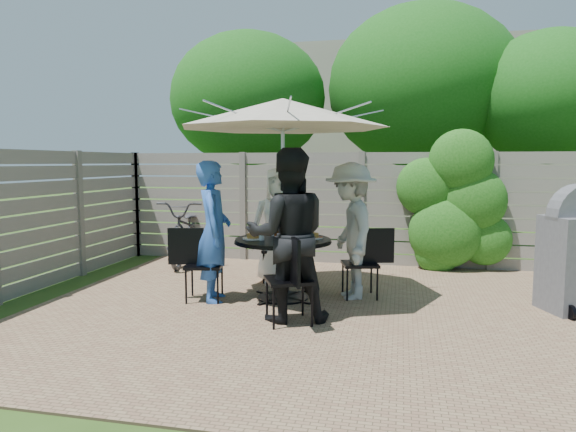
% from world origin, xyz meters
% --- Properties ---
extents(backyard_envelope, '(60.00, 60.00, 5.00)m').
position_xyz_m(backyard_envelope, '(0.09, 10.29, 2.61)').
color(backyard_envelope, '#2F4D18').
rests_on(backyard_envelope, ground).
extents(patio_table, '(1.44, 1.44, 0.76)m').
position_xyz_m(patio_table, '(-0.76, 0.65, 0.53)').
color(patio_table, black).
rests_on(patio_table, ground).
extents(umbrella, '(3.12, 3.12, 2.43)m').
position_xyz_m(umbrella, '(-0.76, 0.65, 2.25)').
color(umbrella, silver).
rests_on(umbrella, ground).
extents(chair_back, '(0.52, 0.71, 0.94)m').
position_xyz_m(chair_back, '(-1.03, 1.57, 0.28)').
color(chair_back, black).
rests_on(chair_back, ground).
extents(person_back, '(0.91, 0.72, 1.62)m').
position_xyz_m(person_back, '(-1.00, 1.44, 0.81)').
color(person_back, white).
rests_on(person_back, ground).
extents(chair_left, '(0.68, 0.51, 0.90)m').
position_xyz_m(chair_left, '(-1.68, 0.37, 0.27)').
color(chair_left, black).
rests_on(chair_left, ground).
extents(person_left, '(0.57, 0.71, 1.70)m').
position_xyz_m(person_left, '(-1.55, 0.41, 0.85)').
color(person_left, blue).
rests_on(person_left, ground).
extents(chair_front, '(0.61, 0.72, 0.95)m').
position_xyz_m(chair_front, '(-0.48, -0.28, 0.29)').
color(chair_front, black).
rests_on(chair_front, ground).
extents(person_front, '(1.05, 0.92, 1.83)m').
position_xyz_m(person_front, '(-0.52, -0.15, 0.91)').
color(person_front, black).
rests_on(person_front, ground).
extents(chair_right, '(0.67, 0.52, 0.88)m').
position_xyz_m(chair_right, '(0.17, 0.92, 0.26)').
color(chair_right, black).
rests_on(chair_right, ground).
extents(person_right, '(0.91, 1.22, 1.68)m').
position_xyz_m(person_right, '(0.04, 0.89, 0.84)').
color(person_right, '#A6A8A3').
rests_on(person_right, ground).
extents(plate_back, '(0.26, 0.26, 0.06)m').
position_xyz_m(plate_back, '(-0.86, 0.99, 0.78)').
color(plate_back, white).
rests_on(plate_back, patio_table).
extents(plate_left, '(0.26, 0.26, 0.06)m').
position_xyz_m(plate_left, '(-1.10, 0.54, 0.78)').
color(plate_left, white).
rests_on(plate_left, patio_table).
extents(plate_front, '(0.26, 0.26, 0.06)m').
position_xyz_m(plate_front, '(-0.65, 0.30, 0.78)').
color(plate_front, white).
rests_on(plate_front, patio_table).
extents(plate_right, '(0.26, 0.26, 0.06)m').
position_xyz_m(plate_right, '(-0.41, 0.75, 0.78)').
color(plate_right, white).
rests_on(plate_right, patio_table).
extents(plate_extra, '(0.24, 0.24, 0.06)m').
position_xyz_m(plate_extra, '(-0.50, 0.41, 0.78)').
color(plate_extra, white).
rests_on(plate_extra, patio_table).
extents(glass_back, '(0.07, 0.07, 0.14)m').
position_xyz_m(glass_back, '(-0.93, 0.87, 0.83)').
color(glass_back, silver).
rests_on(glass_back, patio_table).
extents(glass_left, '(0.07, 0.07, 0.14)m').
position_xyz_m(glass_left, '(-0.98, 0.47, 0.83)').
color(glass_left, silver).
rests_on(glass_left, patio_table).
extents(glass_front, '(0.07, 0.07, 0.14)m').
position_xyz_m(glass_front, '(-0.58, 0.43, 0.83)').
color(glass_front, silver).
rests_on(glass_front, patio_table).
extents(glass_right, '(0.07, 0.07, 0.14)m').
position_xyz_m(glass_right, '(-0.54, 0.82, 0.83)').
color(glass_right, silver).
rests_on(glass_right, patio_table).
extents(syrup_jug, '(0.09, 0.09, 0.16)m').
position_xyz_m(syrup_jug, '(-0.83, 0.68, 0.84)').
color(syrup_jug, '#59280C').
rests_on(syrup_jug, patio_table).
extents(coffee_cup, '(0.08, 0.08, 0.12)m').
position_xyz_m(coffee_cup, '(-0.73, 0.89, 0.82)').
color(coffee_cup, '#C6B293').
rests_on(coffee_cup, patio_table).
extents(bicycle, '(1.07, 2.12, 1.06)m').
position_xyz_m(bicycle, '(-2.85, 2.60, 0.53)').
color(bicycle, '#333338').
rests_on(bicycle, ground).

